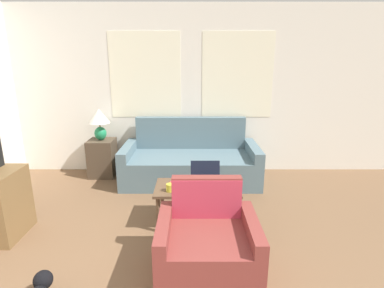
{
  "coord_description": "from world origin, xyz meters",
  "views": [
    {
      "loc": [
        -0.08,
        -0.59,
        1.75
      ],
      "look_at": [
        -0.06,
        3.05,
        0.75
      ],
      "focal_mm": 28.0,
      "sensor_mm": 36.0,
      "label": 1
    }
  ],
  "objects_px": {
    "laptop": "(204,181)",
    "cup_navy": "(169,188)",
    "armchair": "(206,247)",
    "table_lamp": "(98,120)",
    "snack_bowl": "(175,184)",
    "couch": "(189,163)",
    "coffee_table": "(196,191)"
  },
  "relations": [
    {
      "from": "laptop",
      "to": "cup_navy",
      "type": "bearing_deg",
      "value": -157.86
    },
    {
      "from": "laptop",
      "to": "cup_navy",
      "type": "relative_size",
      "value": 3.94
    },
    {
      "from": "armchair",
      "to": "table_lamp",
      "type": "bearing_deg",
      "value": 123.84
    },
    {
      "from": "armchair",
      "to": "snack_bowl",
      "type": "relative_size",
      "value": 4.91
    },
    {
      "from": "couch",
      "to": "coffee_table",
      "type": "xyz_separation_m",
      "value": [
        0.08,
        -1.28,
        0.11
      ]
    },
    {
      "from": "couch",
      "to": "table_lamp",
      "type": "distance_m",
      "value": 1.53
    },
    {
      "from": "couch",
      "to": "table_lamp",
      "type": "bearing_deg",
      "value": 173.2
    },
    {
      "from": "armchair",
      "to": "snack_bowl",
      "type": "distance_m",
      "value": 0.94
    },
    {
      "from": "table_lamp",
      "to": "coffee_table",
      "type": "distance_m",
      "value": 2.12
    },
    {
      "from": "table_lamp",
      "to": "laptop",
      "type": "xyz_separation_m",
      "value": [
        1.56,
        -1.41,
        -0.41
      ]
    },
    {
      "from": "laptop",
      "to": "cup_navy",
      "type": "distance_m",
      "value": 0.41
    },
    {
      "from": "armchair",
      "to": "cup_navy",
      "type": "height_order",
      "value": "armchair"
    },
    {
      "from": "table_lamp",
      "to": "snack_bowl",
      "type": "bearing_deg",
      "value": -49.36
    },
    {
      "from": "couch",
      "to": "laptop",
      "type": "height_order",
      "value": "couch"
    },
    {
      "from": "laptop",
      "to": "snack_bowl",
      "type": "distance_m",
      "value": 0.33
    },
    {
      "from": "armchair",
      "to": "cup_navy",
      "type": "distance_m",
      "value": 0.84
    },
    {
      "from": "coffee_table",
      "to": "snack_bowl",
      "type": "xyz_separation_m",
      "value": [
        -0.23,
        0.01,
        0.08
      ]
    },
    {
      "from": "cup_navy",
      "to": "snack_bowl",
      "type": "distance_m",
      "value": 0.14
    },
    {
      "from": "armchair",
      "to": "laptop",
      "type": "bearing_deg",
      "value": 88.69
    },
    {
      "from": "cup_navy",
      "to": "snack_bowl",
      "type": "height_order",
      "value": "cup_navy"
    },
    {
      "from": "couch",
      "to": "snack_bowl",
      "type": "height_order",
      "value": "couch"
    },
    {
      "from": "table_lamp",
      "to": "coffee_table",
      "type": "xyz_separation_m",
      "value": [
        1.47,
        -1.44,
        -0.52
      ]
    },
    {
      "from": "table_lamp",
      "to": "cup_navy",
      "type": "bearing_deg",
      "value": -53.02
    },
    {
      "from": "coffee_table",
      "to": "snack_bowl",
      "type": "distance_m",
      "value": 0.25
    },
    {
      "from": "coffee_table",
      "to": "laptop",
      "type": "height_order",
      "value": "laptop"
    },
    {
      "from": "armchair",
      "to": "snack_bowl",
      "type": "xyz_separation_m",
      "value": [
        -0.31,
        0.86,
        0.21
      ]
    },
    {
      "from": "couch",
      "to": "armchair",
      "type": "relative_size",
      "value": 2.46
    },
    {
      "from": "table_lamp",
      "to": "armchair",
      "type": "bearing_deg",
      "value": -56.16
    },
    {
      "from": "cup_navy",
      "to": "coffee_table",
      "type": "bearing_deg",
      "value": 22.97
    },
    {
      "from": "table_lamp",
      "to": "cup_navy",
      "type": "relative_size",
      "value": 5.83
    },
    {
      "from": "armchair",
      "to": "table_lamp",
      "type": "height_order",
      "value": "table_lamp"
    },
    {
      "from": "coffee_table",
      "to": "laptop",
      "type": "relative_size",
      "value": 2.82
    }
  ]
}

